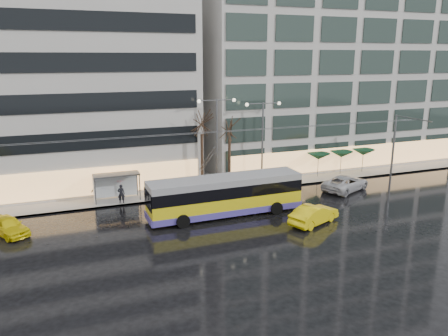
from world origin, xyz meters
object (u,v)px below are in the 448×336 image
trolleybus (225,197)px  bus_shelter (112,181)px  taxi_a (8,226)px  street_lamp_near (217,131)px

trolleybus → bus_shelter: (-8.51, 7.22, 0.30)m
trolleybus → taxi_a: trolleybus is taller
trolleybus → taxi_a: (-16.94, 1.93, -0.93)m
trolleybus → street_lamp_near: size_ratio=1.47×
trolleybus → street_lamp_near: bearing=75.7°
bus_shelter → taxi_a: size_ratio=0.98×
bus_shelter → street_lamp_near: street_lamp_near is taller
bus_shelter → taxi_a: bearing=-147.9°
taxi_a → street_lamp_near: bearing=-15.8°
trolleybus → bus_shelter: size_ratio=3.17×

